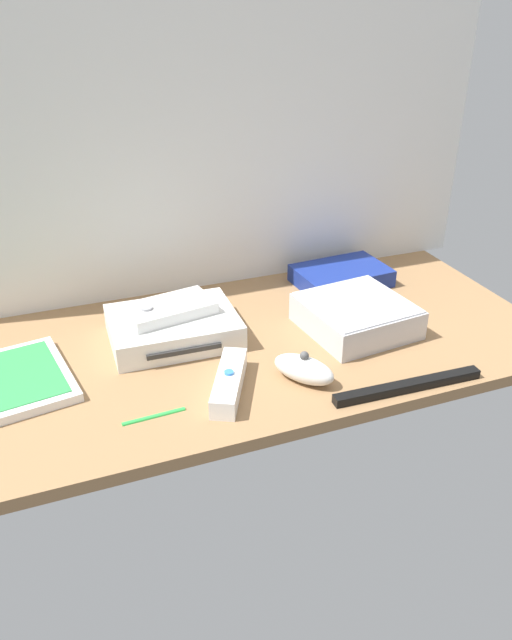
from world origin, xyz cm
name	(u,v)px	position (x,y,z in cm)	size (l,w,h in cm)	color
ground_plane	(256,346)	(0.00, 0.00, -1.00)	(100.00, 48.00, 2.00)	#936D47
back_wall	(206,119)	(0.00, 24.60, 32.00)	(110.00, 1.20, 64.00)	white
game_console	(173,327)	(-12.75, 5.66, 2.20)	(21.51, 17.02, 4.40)	white
mini_computer	(356,315)	(17.69, -2.28, 2.64)	(18.67, 18.67, 5.30)	silver
game_case	(21,379)	(-37.62, 0.96, 0.76)	(16.50, 20.95, 1.56)	white
network_router	(341,276)	(24.05, 15.16, 1.70)	(18.73, 13.20, 3.40)	navy
remote_wand	(229,382)	(-8.90, -12.19, 1.51)	(9.85, 14.84, 3.40)	white
remote_nunchuk	(304,369)	(2.48, -13.67, 2.04)	(9.40, 10.69, 5.10)	white
remote_classic_pad	(169,309)	(-13.05, 6.40, 5.41)	(15.54, 10.31, 2.40)	white
sensor_bar	(408,386)	(15.92, -21.53, 0.70)	(24.00, 1.80, 1.40)	black
stylus_pen	(154,415)	(-20.78, -14.48, 0.35)	(0.70, 0.70, 9.00)	green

